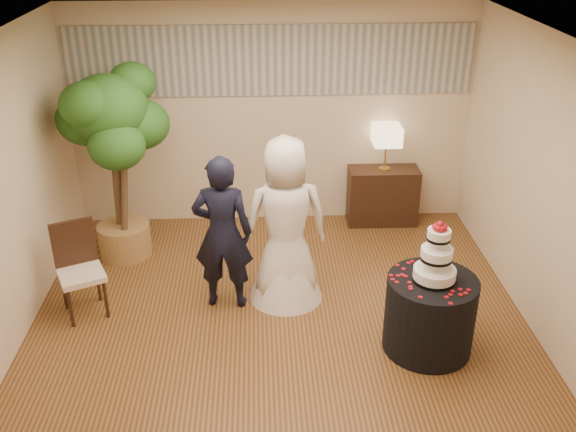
{
  "coord_description": "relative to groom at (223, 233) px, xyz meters",
  "views": [
    {
      "loc": [
        -0.17,
        -5.23,
        3.86
      ],
      "look_at": [
        0.1,
        0.4,
        1.05
      ],
      "focal_mm": 40.0,
      "sensor_mm": 36.0,
      "label": 1
    }
  ],
  "objects": [
    {
      "name": "floor",
      "position": [
        0.56,
        -0.48,
        -0.83
      ],
      "size": [
        5.0,
        5.0,
        0.0
      ],
      "primitive_type": "cube",
      "color": "brown",
      "rests_on": "ground"
    },
    {
      "name": "ceiling",
      "position": [
        0.56,
        -0.48,
        1.97
      ],
      "size": [
        5.0,
        5.0,
        0.0
      ],
      "primitive_type": "cube",
      "color": "white",
      "rests_on": "wall_back"
    },
    {
      "name": "wall_back",
      "position": [
        0.56,
        2.02,
        0.57
      ],
      "size": [
        5.0,
        0.06,
        2.8
      ],
      "primitive_type": "cube",
      "color": "beige",
      "rests_on": "ground"
    },
    {
      "name": "wall_front",
      "position": [
        0.56,
        -2.98,
        0.57
      ],
      "size": [
        5.0,
        0.06,
        2.8
      ],
      "primitive_type": "cube",
      "color": "beige",
      "rests_on": "ground"
    },
    {
      "name": "wall_right",
      "position": [
        3.06,
        -0.48,
        0.57
      ],
      "size": [
        0.06,
        5.0,
        2.8
      ],
      "primitive_type": "cube",
      "color": "beige",
      "rests_on": "ground"
    },
    {
      "name": "mural_border",
      "position": [
        0.56,
        2.0,
        1.27
      ],
      "size": [
        4.9,
        0.02,
        0.85
      ],
      "primitive_type": "cube",
      "color": "#99988B",
      "rests_on": "wall_back"
    },
    {
      "name": "groom",
      "position": [
        0.0,
        0.0,
        0.0
      ],
      "size": [
        0.64,
        0.46,
        1.66
      ],
      "primitive_type": "imported",
      "rotation": [
        0.0,
        0.0,
        3.04
      ],
      "color": "black",
      "rests_on": "floor"
    },
    {
      "name": "bride",
      "position": [
        0.64,
        0.1,
        0.07
      ],
      "size": [
        0.98,
        0.9,
        1.8
      ],
      "primitive_type": "imported",
      "rotation": [
        0.0,
        0.0,
        3.28
      ],
      "color": "white",
      "rests_on": "floor"
    },
    {
      "name": "cake_table",
      "position": [
        1.94,
        -0.84,
        -0.46
      ],
      "size": [
        1.01,
        1.01,
        0.75
      ],
      "primitive_type": "cylinder",
      "rotation": [
        0.0,
        0.0,
        -0.24
      ],
      "color": "black",
      "rests_on": "floor"
    },
    {
      "name": "wedding_cake",
      "position": [
        1.94,
        -0.84,
        0.22
      ],
      "size": [
        0.39,
        0.39,
        0.6
      ],
      "primitive_type": null,
      "color": "white",
      "rests_on": "cake_table"
    },
    {
      "name": "console",
      "position": [
        1.98,
        1.81,
        -0.46
      ],
      "size": [
        0.9,
        0.41,
        0.75
      ],
      "primitive_type": "cube",
      "rotation": [
        0.0,
        0.0,
        -0.02
      ],
      "color": "black",
      "rests_on": "floor"
    },
    {
      "name": "table_lamp",
      "position": [
        1.98,
        1.81,
        0.2
      ],
      "size": [
        0.35,
        0.35,
        0.58
      ],
      "primitive_type": null,
      "color": "beige",
      "rests_on": "console"
    },
    {
      "name": "ficus_tree",
      "position": [
        -1.24,
        1.1,
        0.32
      ],
      "size": [
        1.55,
        1.55,
        2.3
      ],
      "primitive_type": null,
      "rotation": [
        0.0,
        0.0,
        -0.77
      ],
      "color": "#26591C",
      "rests_on": "floor"
    },
    {
      "name": "side_chair",
      "position": [
        -1.43,
        -0.12,
        -0.34
      ],
      "size": [
        0.6,
        0.61,
        0.98
      ],
      "primitive_type": null,
      "rotation": [
        0.0,
        0.0,
        0.43
      ],
      "color": "black",
      "rests_on": "floor"
    }
  ]
}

